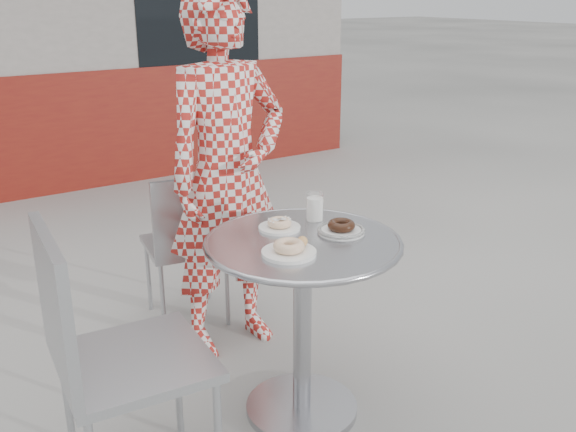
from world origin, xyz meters
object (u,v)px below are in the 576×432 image
plate_checker (341,229)px  milk_cup (315,208)px  seated_person (227,176)px  bistro_table (303,285)px  chair_far (187,274)px  chair_left (135,414)px  plate_far (280,225)px  plate_near (290,249)px

plate_checker → milk_cup: size_ratio=1.62×
seated_person → plate_checker: bearing=-83.5°
bistro_table → chair_far: chair_far is taller
seated_person → milk_cup: (0.13, -0.50, -0.03)m
plate_checker → milk_cup: (-0.00, 0.17, 0.04)m
chair_left → plate_far: (0.70, 0.19, 0.47)m
chair_left → seated_person: (0.74, 0.70, 0.54)m
bistro_table → chair_far: size_ratio=0.93×
chair_left → chair_far: bearing=-28.2°
chair_far → chair_left: bearing=66.8°
seated_person → chair_far: bearing=99.5°
chair_far → plate_far: (0.03, -0.83, 0.52)m
bistro_table → chair_left: 0.76m
plate_far → milk_cup: size_ratio=1.44×
plate_far → plate_checker: plate_checker is taller
chair_far → bistro_table: bearing=102.3°
plate_near → milk_cup: (0.28, 0.24, 0.03)m
seated_person → plate_checker: seated_person is taller
chair_far → plate_near: bearing=95.9°
bistro_table → chair_far: bearing=92.6°
chair_far → plate_near: (-0.07, -1.06, 0.53)m
bistro_table → milk_cup: bearing=43.2°
plate_far → plate_checker: (0.18, -0.16, -0.00)m
chair_far → milk_cup: bearing=113.8°
plate_near → chair_left: bearing=176.0°
chair_left → plate_near: size_ratio=5.01×
chair_left → plate_checker: chair_left is taller
seated_person → chair_left: bearing=-141.2°
seated_person → plate_near: bearing=-106.1°
bistro_table → seated_person: bearing=86.8°
plate_near → bistro_table: bearing=36.1°
plate_near → plate_far: bearing=65.3°
chair_left → seated_person: 1.16m
plate_near → plate_checker: (0.28, 0.07, -0.00)m
bistro_table → plate_far: (-0.01, 0.15, 0.20)m
chair_left → milk_cup: size_ratio=8.57×
plate_far → plate_near: plate_near is taller
milk_cup → plate_near: bearing=-139.6°
seated_person → plate_near: seated_person is taller
bistro_table → plate_checker: bearing=-5.7°
bistro_table → seated_person: (0.04, 0.66, 0.27)m
bistro_table → chair_left: chair_left is taller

